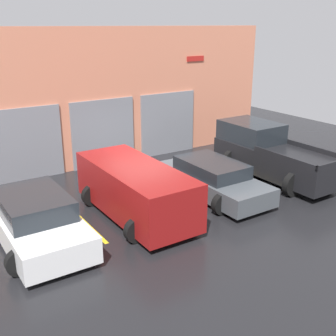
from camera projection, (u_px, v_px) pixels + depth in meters
ground_plane at (146, 186)px, 15.12m from camera, size 28.00×28.00×0.00m
shophouse_building at (103, 99)px, 16.84m from camera, size 15.81×0.68×5.44m
pickup_truck at (270, 154)px, 15.84m from camera, size 2.44×5.02×1.89m
sedan_white at (36, 220)px, 11.06m from camera, size 2.27×4.26×1.34m
sedan_side at (213, 179)px, 14.17m from camera, size 2.18×4.36×1.18m
van_right at (135, 189)px, 12.51m from camera, size 2.25×4.63×1.57m
parking_stripe_left at (90, 228)px, 12.01m from camera, size 0.12×2.20×0.01m
parking_stripe_centre at (176, 204)px, 13.56m from camera, size 0.12×2.20×0.01m
parking_stripe_right at (245, 186)px, 15.11m from camera, size 0.12×2.20×0.01m
parking_stripe_far_right at (301, 171)px, 16.66m from camera, size 0.12×2.20×0.01m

